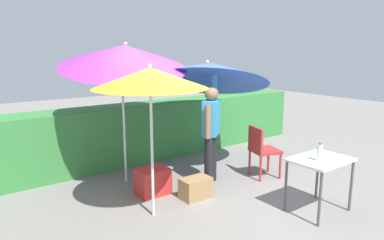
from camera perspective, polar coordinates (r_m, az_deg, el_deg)
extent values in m
plane|color=gray|center=(5.40, 1.93, -12.04)|extent=(24.00, 24.00, 0.00)
cube|color=#38843D|center=(6.90, -8.86, -2.00)|extent=(8.00, 0.70, 1.12)
cylinder|color=silver|center=(4.46, -6.65, -5.64)|extent=(0.04, 0.04, 1.70)
cone|color=yellow|center=(4.27, -6.95, 6.94)|extent=(1.44, 1.44, 0.26)
sphere|color=silver|center=(4.26, -7.00, 8.89)|extent=(0.05, 0.05, 0.05)
cylinder|color=silver|center=(6.34, 3.51, -0.93)|extent=(0.04, 0.04, 1.59)
cone|color=blue|center=(6.21, 3.10, 7.84)|extent=(2.23, 2.13, 1.26)
sphere|color=silver|center=(6.21, 2.60, 9.64)|extent=(0.05, 0.05, 0.05)
cylinder|color=silver|center=(5.68, -11.21, -1.00)|extent=(0.04, 0.04, 1.90)
cone|color=purple|center=(5.55, -11.26, 10.37)|extent=(2.05, 2.03, 0.90)
sphere|color=silver|center=(5.56, -10.94, 12.35)|extent=(0.05, 0.05, 0.05)
cylinder|color=black|center=(5.78, 3.42, -6.10)|extent=(0.14, 0.14, 0.82)
cylinder|color=black|center=(5.52, 2.79, -6.95)|extent=(0.14, 0.14, 0.82)
cube|color=#338EC6|center=(5.47, 3.19, 0.37)|extent=(0.42, 0.39, 0.56)
sphere|color=#8C6647|center=(5.41, 3.23, 4.42)|extent=(0.22, 0.22, 0.22)
cylinder|color=#338EC6|center=(5.62, 3.76, 5.81)|extent=(0.13, 0.13, 0.56)
cylinder|color=#8C6647|center=(5.26, 2.64, -0.31)|extent=(0.13, 0.13, 0.52)
cylinder|color=#B72D2D|center=(6.07, 14.43, -7.46)|extent=(0.04, 0.04, 0.44)
cylinder|color=#B72D2D|center=(6.38, 12.56, -6.46)|extent=(0.04, 0.04, 0.44)
cylinder|color=#B72D2D|center=(5.88, 11.30, -7.95)|extent=(0.04, 0.04, 0.44)
cylinder|color=#B72D2D|center=(6.19, 9.53, -6.88)|extent=(0.04, 0.04, 0.44)
cube|color=#B72D2D|center=(6.05, 12.05, -4.98)|extent=(0.55, 0.55, 0.05)
cube|color=#B72D2D|center=(5.90, 10.47, -3.09)|extent=(0.17, 0.43, 0.40)
cube|color=red|center=(5.33, -6.51, -10.11)|extent=(0.47, 0.36, 0.40)
cube|color=#9E7A4C|center=(5.18, 0.62, -11.21)|extent=(0.45, 0.29, 0.31)
cylinder|color=#4C4C51|center=(5.43, 20.08, -8.55)|extent=(0.04, 0.04, 0.72)
cylinder|color=#4C4C51|center=(4.88, 15.29, -10.54)|extent=(0.04, 0.04, 0.72)
cylinder|color=#4C4C51|center=(5.19, 24.91, -9.89)|extent=(0.04, 0.04, 0.72)
cylinder|color=#4C4C51|center=(4.61, 20.46, -12.23)|extent=(0.04, 0.04, 0.72)
cube|color=silver|center=(4.90, 20.55, -6.17)|extent=(0.80, 0.60, 0.03)
cylinder|color=silver|center=(4.76, 20.42, -5.09)|extent=(0.07, 0.07, 0.22)
cylinder|color=#2D60B7|center=(4.73, 20.53, -3.70)|extent=(0.04, 0.04, 0.02)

